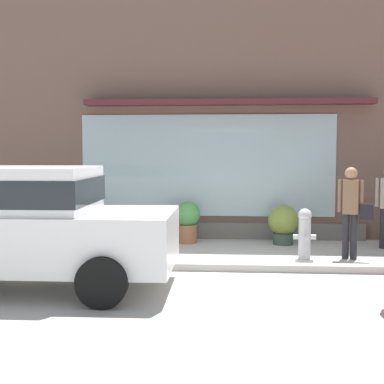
% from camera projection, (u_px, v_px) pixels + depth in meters
% --- Properties ---
extents(ground_plane, '(60.00, 60.00, 0.00)m').
position_uv_depth(ground_plane, '(226.00, 268.00, 8.91)').
color(ground_plane, '#B2AFA8').
extents(curb_strip, '(14.00, 0.24, 0.12)m').
position_uv_depth(curb_strip, '(226.00, 267.00, 8.71)').
color(curb_strip, '#B2B2AD').
rests_on(curb_strip, ground_plane).
extents(storefront, '(14.00, 0.81, 5.36)m').
position_uv_depth(storefront, '(228.00, 120.00, 11.88)').
color(storefront, brown).
rests_on(storefront, ground_plane).
extents(fire_hydrant, '(0.39, 0.36, 0.95)m').
position_uv_depth(fire_hydrant, '(305.00, 236.00, 9.32)').
color(fire_hydrant, '#B2B2B7').
rests_on(fire_hydrant, ground_plane).
extents(pedestrian_with_handbag, '(0.61, 0.30, 1.66)m').
position_uv_depth(pedestrian_with_handbag, '(352.00, 206.00, 9.55)').
color(pedestrian_with_handbag, '#232328').
rests_on(pedestrian_with_handbag, ground_plane).
extents(parked_car_white, '(4.26, 2.04, 1.73)m').
position_uv_depth(parked_car_white, '(18.00, 220.00, 7.54)').
color(parked_car_white, white).
rests_on(parked_car_white, ground_plane).
extents(potted_plant_trailing_edge, '(0.42, 0.42, 0.72)m').
position_uv_depth(potted_plant_trailing_edge, '(100.00, 225.00, 11.56)').
color(potted_plant_trailing_edge, '#4C4C51').
rests_on(potted_plant_trailing_edge, ground_plane).
extents(potted_plant_window_right, '(0.54, 0.54, 0.88)m').
position_uv_depth(potted_plant_window_right, '(187.00, 219.00, 11.29)').
color(potted_plant_window_right, '#9E6042').
rests_on(potted_plant_window_right, ground_plane).
extents(potted_plant_low_front, '(0.63, 0.63, 0.82)m').
position_uv_depth(potted_plant_low_front, '(283.00, 223.00, 11.10)').
color(potted_plant_low_front, '#33473D').
rests_on(potted_plant_low_front, ground_plane).
extents(potted_plant_doorstep, '(0.38, 0.38, 0.50)m').
position_uv_depth(potted_plant_doorstep, '(27.00, 229.00, 11.68)').
color(potted_plant_doorstep, '#4C4C51').
rests_on(potted_plant_doorstep, ground_plane).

